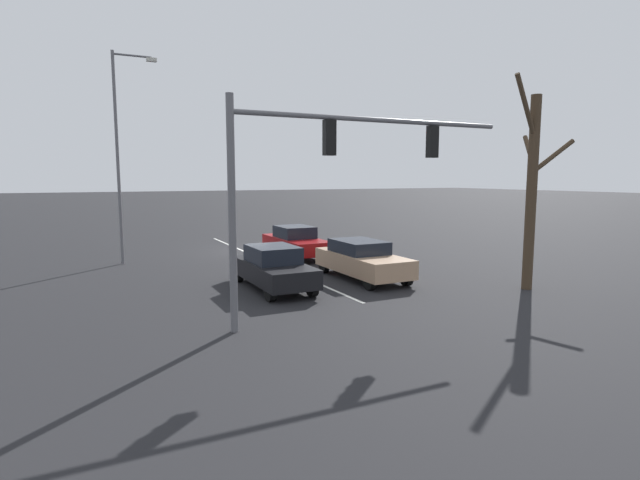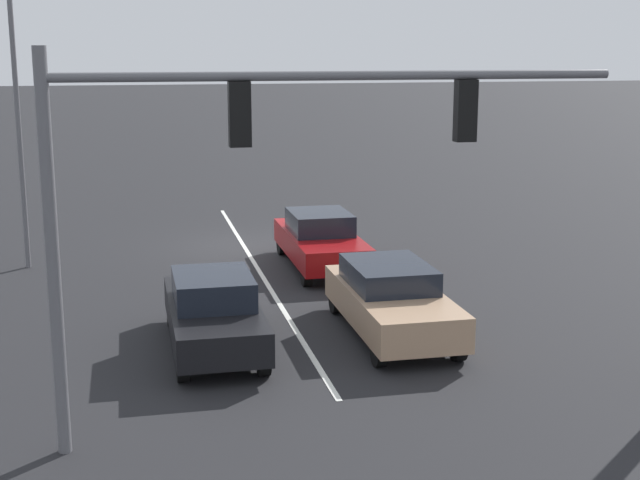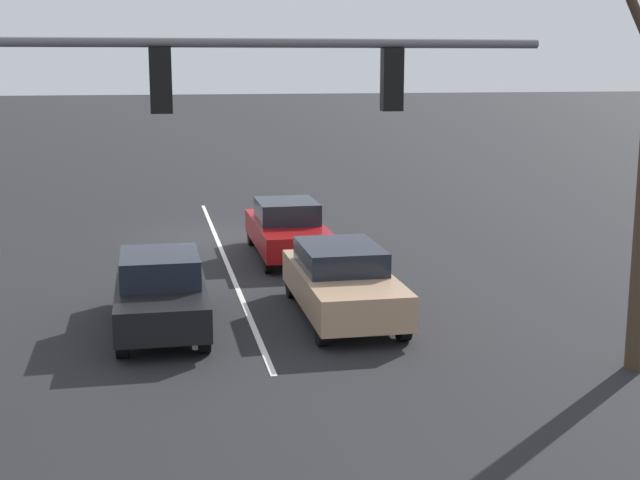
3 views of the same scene
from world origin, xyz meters
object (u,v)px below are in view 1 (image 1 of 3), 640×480
(car_black_midlane_front, at_px, (273,267))
(car_tan_leftlane_front, at_px, (362,259))
(traffic_signal_gantry, at_px, (325,163))
(street_lamp_right_shoulder, at_px, (121,146))
(bare_tree_near, at_px, (532,185))
(car_maroon_leftlane_second, at_px, (296,242))

(car_black_midlane_front, bearing_deg, car_tan_leftlane_front, -177.84)
(traffic_signal_gantry, bearing_deg, car_black_midlane_front, -90.97)
(car_tan_leftlane_front, relative_size, street_lamp_right_shoulder, 0.49)
(street_lamp_right_shoulder, height_order, bare_tree_near, street_lamp_right_shoulder)
(car_maroon_leftlane_second, xyz_separation_m, traffic_signal_gantry, (3.63, 10.40, 3.58))
(car_tan_leftlane_front, bearing_deg, bare_tree_near, 136.35)
(car_black_midlane_front, distance_m, bare_tree_near, 9.53)
(traffic_signal_gantry, relative_size, street_lamp_right_shoulder, 0.92)
(traffic_signal_gantry, height_order, bare_tree_near, bare_tree_near)
(car_maroon_leftlane_second, bearing_deg, bare_tree_near, 114.17)
(car_maroon_leftlane_second, bearing_deg, street_lamp_right_shoulder, -12.59)
(car_black_midlane_front, bearing_deg, bare_tree_near, 153.69)
(traffic_signal_gantry, bearing_deg, car_tan_leftlane_front, -131.38)
(car_tan_leftlane_front, distance_m, street_lamp_right_shoulder, 12.03)
(car_black_midlane_front, relative_size, bare_tree_near, 0.62)
(car_maroon_leftlane_second, relative_size, bare_tree_near, 0.65)
(car_black_midlane_front, relative_size, car_maroon_leftlane_second, 0.95)
(car_tan_leftlane_front, height_order, traffic_signal_gantry, traffic_signal_gantry)
(street_lamp_right_shoulder, bearing_deg, car_black_midlane_front, 117.88)
(traffic_signal_gantry, height_order, street_lamp_right_shoulder, street_lamp_right_shoulder)
(car_maroon_leftlane_second, bearing_deg, traffic_signal_gantry, 70.74)
(car_black_midlane_front, height_order, traffic_signal_gantry, traffic_signal_gantry)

